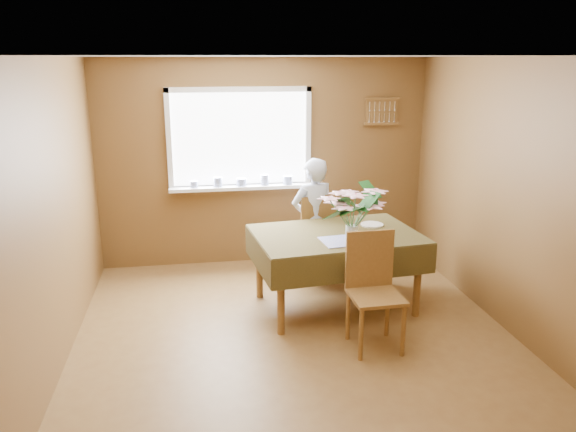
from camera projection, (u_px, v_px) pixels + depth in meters
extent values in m
plane|color=brown|center=(298.00, 344.00, 5.05)|extent=(4.50, 4.50, 0.00)
plane|color=white|center=(300.00, 56.00, 4.37)|extent=(4.50, 4.50, 0.00)
plane|color=brown|center=(265.00, 163.00, 6.84)|extent=(4.00, 0.00, 4.00)
plane|color=brown|center=(390.00, 338.00, 2.58)|extent=(4.00, 0.00, 4.00)
plane|color=brown|center=(48.00, 222.00, 4.39)|extent=(0.00, 4.50, 4.50)
plane|color=brown|center=(518.00, 201.00, 5.03)|extent=(0.00, 4.50, 4.50)
cube|color=white|center=(240.00, 139.00, 6.70)|extent=(1.60, 0.01, 1.10)
cube|color=white|center=(239.00, 89.00, 6.53)|extent=(1.72, 0.06, 0.06)
cube|color=white|center=(241.00, 187.00, 6.84)|extent=(1.72, 0.06, 0.06)
cube|color=white|center=(169.00, 141.00, 6.55)|extent=(0.06, 0.06, 1.22)
cube|color=white|center=(308.00, 138.00, 6.82)|extent=(0.06, 0.06, 1.22)
cube|color=white|center=(241.00, 187.00, 6.77)|extent=(1.72, 0.20, 0.04)
cylinder|color=white|center=(194.00, 184.00, 6.65)|extent=(0.09, 0.09, 0.08)
cylinder|color=white|center=(218.00, 182.00, 6.69)|extent=(0.11, 0.11, 0.12)
cylinder|color=white|center=(241.00, 182.00, 6.74)|extent=(0.12, 0.12, 0.09)
cylinder|color=white|center=(265.00, 180.00, 6.78)|extent=(0.10, 0.10, 0.13)
cylinder|color=white|center=(288.00, 180.00, 6.83)|extent=(0.11, 0.11, 0.10)
cube|color=brown|center=(381.00, 111.00, 6.89)|extent=(0.40, 0.03, 0.30)
cube|color=brown|center=(382.00, 99.00, 6.83)|extent=(0.44, 0.04, 0.03)
cube|color=brown|center=(381.00, 124.00, 6.92)|extent=(0.44, 0.04, 0.03)
cylinder|color=brown|center=(281.00, 297.00, 5.15)|extent=(0.07, 0.07, 0.74)
cylinder|color=brown|center=(417.00, 281.00, 5.52)|extent=(0.07, 0.07, 0.74)
cylinder|color=brown|center=(259.00, 264.00, 5.96)|extent=(0.07, 0.07, 0.74)
cylinder|color=brown|center=(380.00, 252.00, 6.33)|extent=(0.07, 0.07, 0.74)
cube|color=brown|center=(336.00, 236.00, 5.63)|extent=(1.66, 1.20, 0.04)
cube|color=#312911|center=(336.00, 234.00, 5.63)|extent=(1.73, 1.27, 0.01)
cube|color=#312911|center=(357.00, 267.00, 5.16)|extent=(1.61, 0.19, 0.29)
cube|color=#312911|center=(318.00, 232.00, 6.18)|extent=(1.61, 0.19, 0.29)
cube|color=#312911|center=(258.00, 255.00, 5.45)|extent=(0.13, 1.10, 0.29)
cube|color=#312911|center=(409.00, 241.00, 5.88)|extent=(0.13, 1.10, 0.29)
cube|color=#5182E5|center=(346.00, 241.00, 5.38)|extent=(0.50, 0.39, 0.01)
cylinder|color=brown|center=(318.00, 249.00, 6.85)|extent=(0.04, 0.04, 0.46)
cylinder|color=brown|center=(290.00, 253.00, 6.71)|extent=(0.04, 0.04, 0.46)
cylinder|color=brown|center=(332.00, 259.00, 6.52)|extent=(0.04, 0.04, 0.46)
cylinder|color=brown|center=(303.00, 263.00, 6.38)|extent=(0.04, 0.04, 0.46)
cube|color=brown|center=(311.00, 236.00, 6.55)|extent=(0.52, 0.52, 0.03)
cube|color=brown|center=(319.00, 218.00, 6.30)|extent=(0.43, 0.13, 0.52)
cylinder|color=brown|center=(361.00, 335.00, 4.73)|extent=(0.04, 0.04, 0.47)
cylinder|color=brown|center=(403.00, 331.00, 4.80)|extent=(0.04, 0.04, 0.47)
cylinder|color=brown|center=(348.00, 315.00, 5.09)|extent=(0.04, 0.04, 0.47)
cylinder|color=brown|center=(387.00, 312.00, 5.16)|extent=(0.04, 0.04, 0.47)
cube|color=brown|center=(376.00, 297.00, 4.88)|extent=(0.45, 0.45, 0.03)
cube|color=brown|center=(370.00, 259.00, 4.99)|extent=(0.44, 0.04, 0.52)
imported|color=white|center=(313.00, 220.00, 6.34)|extent=(0.60, 0.47, 1.43)
cylinder|color=white|center=(352.00, 233.00, 5.38)|extent=(0.12, 0.12, 0.15)
cylinder|color=#33662D|center=(352.00, 221.00, 5.34)|extent=(0.07, 0.07, 0.11)
cylinder|color=white|center=(372.00, 225.00, 5.89)|extent=(0.29, 0.29, 0.01)
cube|color=silver|center=(358.00, 237.00, 5.47)|extent=(0.07, 0.23, 0.00)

